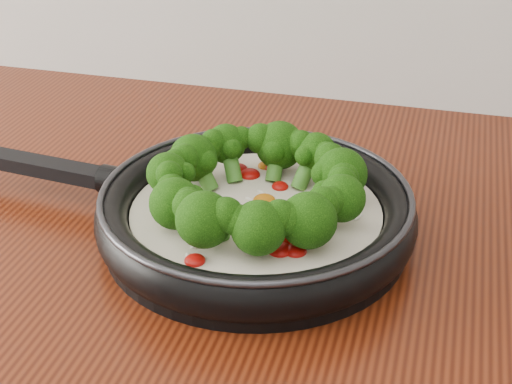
# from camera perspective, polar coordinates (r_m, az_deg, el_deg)

# --- Properties ---
(skillet) EXTENTS (0.49, 0.33, 0.09)m
(skillet) POSITION_cam_1_polar(r_m,az_deg,el_deg) (0.71, -0.15, -1.13)
(skillet) COLOR black
(skillet) RESTS_ON counter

